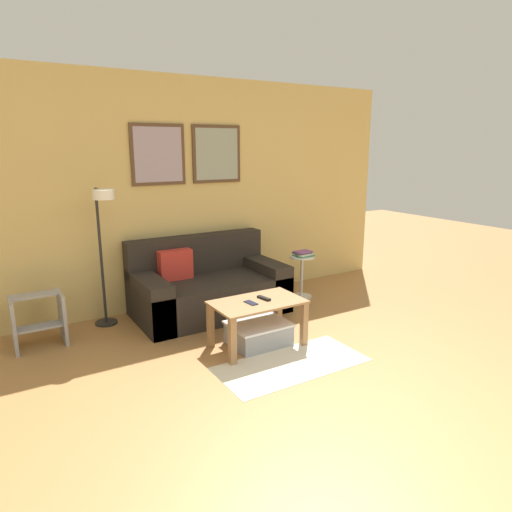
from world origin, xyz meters
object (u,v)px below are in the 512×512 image
(step_stool, at_px, (38,319))
(cell_phone, at_px, (251,303))
(storage_bin, at_px, (259,333))
(book_stack, at_px, (303,254))
(coffee_table, at_px, (257,311))
(floor_lamp, at_px, (103,232))
(side_table, at_px, (302,273))
(remote_control, at_px, (264,298))
(couch, at_px, (208,288))

(step_stool, bearing_deg, cell_phone, -33.32)
(storage_bin, height_order, book_stack, book_stack)
(coffee_table, relative_size, floor_lamp, 0.58)
(book_stack, relative_size, step_stool, 0.50)
(floor_lamp, relative_size, cell_phone, 10.11)
(side_table, bearing_deg, remote_control, -141.07)
(coffee_table, distance_m, book_stack, 1.53)
(couch, relative_size, storage_bin, 2.97)
(coffee_table, bearing_deg, couch, 90.55)
(book_stack, relative_size, remote_control, 1.59)
(floor_lamp, distance_m, book_stack, 2.32)
(floor_lamp, height_order, side_table, floor_lamp)
(floor_lamp, relative_size, book_stack, 5.92)
(couch, bearing_deg, step_stool, 179.33)
(coffee_table, xyz_separation_m, step_stool, (-1.72, 1.06, -0.08))
(storage_bin, bearing_deg, step_stool, 149.34)
(remote_control, bearing_deg, cell_phone, -178.69)
(coffee_table, bearing_deg, book_stack, 37.31)
(storage_bin, relative_size, floor_lamp, 0.38)
(book_stack, bearing_deg, cell_phone, -143.92)
(remote_control, xyz_separation_m, step_stool, (-1.80, 1.04, -0.18))
(remote_control, xyz_separation_m, cell_phone, (-0.16, -0.03, -0.01))
(side_table, relative_size, step_stool, 1.08)
(storage_bin, xyz_separation_m, floor_lamp, (-1.09, 1.07, 0.89))
(storage_bin, height_order, step_stool, step_stool)
(book_stack, bearing_deg, step_stool, 177.26)
(coffee_table, height_order, side_table, side_table)
(floor_lamp, xyz_separation_m, remote_control, (1.15, -1.08, -0.56))
(coffee_table, relative_size, side_table, 1.61)
(remote_control, relative_size, cell_phone, 1.07)
(storage_bin, relative_size, book_stack, 2.27)
(remote_control, relative_size, step_stool, 0.31)
(book_stack, bearing_deg, coffee_table, -142.69)
(floor_lamp, bearing_deg, couch, -2.89)
(cell_phone, bearing_deg, remote_control, 6.42)
(coffee_table, bearing_deg, floor_lamp, 134.33)
(floor_lamp, distance_m, side_table, 2.37)
(floor_lamp, bearing_deg, storage_bin, -44.30)
(couch, xyz_separation_m, coffee_table, (0.01, -1.04, 0.06))
(couch, xyz_separation_m, book_stack, (1.22, -0.12, 0.26))
(storage_bin, distance_m, book_stack, 1.54)
(coffee_table, height_order, book_stack, book_stack)
(coffee_table, distance_m, cell_phone, 0.13)
(storage_bin, xyz_separation_m, side_table, (1.16, 0.89, 0.20))
(couch, distance_m, side_table, 1.21)
(cell_phone, bearing_deg, floor_lamp, 126.02)
(couch, distance_m, storage_bin, 1.03)
(book_stack, distance_m, remote_control, 1.45)
(storage_bin, relative_size, remote_control, 3.61)
(side_table, bearing_deg, storage_bin, -142.61)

